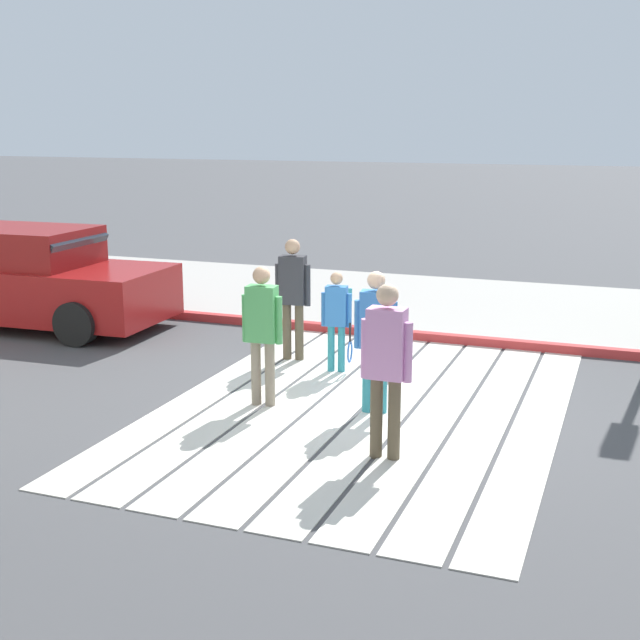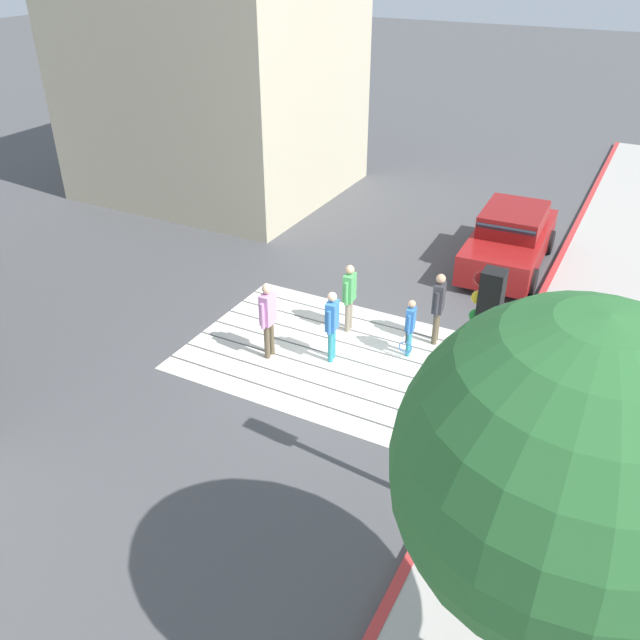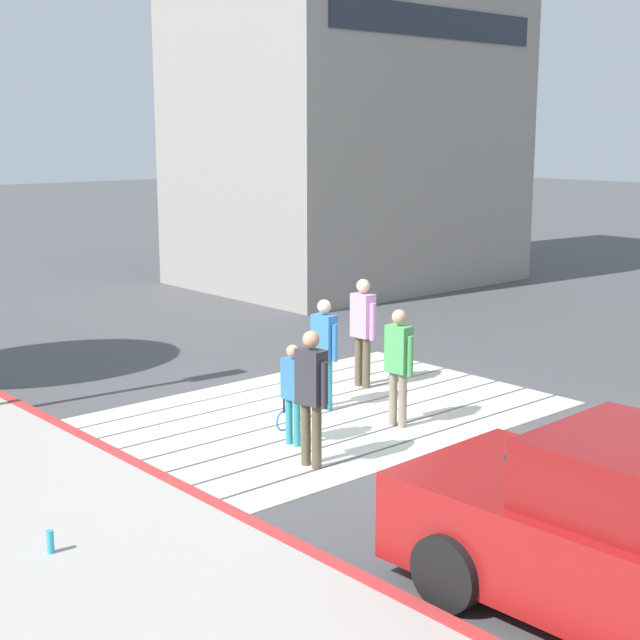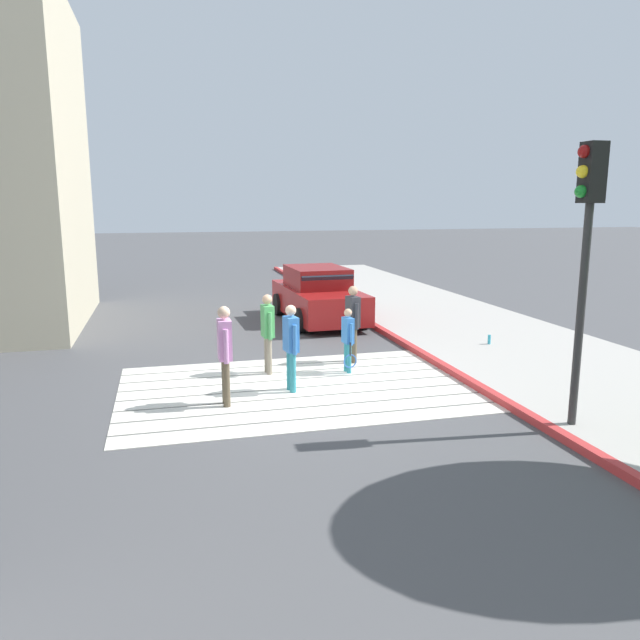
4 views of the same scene
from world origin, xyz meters
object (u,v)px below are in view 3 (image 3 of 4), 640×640
Objects in this scene: water_bottle at (50,542)px; pedestrian_adult_side at (399,359)px; pedestrian_adult_trailing at (363,325)px; pedestrian_teen_behind at (324,346)px; pedestrian_child_with_racket at (292,389)px; pedestrian_adult_lead at (311,389)px.

pedestrian_adult_side is at bearing 8.13° from water_bottle.
pedestrian_adult_side is (-1.02, -1.75, -0.06)m from pedestrian_adult_trailing.
pedestrian_adult_side is at bearing -80.52° from pedestrian_teen_behind.
pedestrian_teen_behind is at bearing 34.35° from pedestrian_child_with_racket.
pedestrian_teen_behind is at bearing -158.63° from pedestrian_adult_trailing.
pedestrian_teen_behind reaches higher than pedestrian_child_with_racket.
pedestrian_adult_lead is 2.39m from pedestrian_teen_behind.
pedestrian_adult_side reaches higher than pedestrian_teen_behind.
water_bottle is 3.58m from pedestrian_adult_lead.
pedestrian_teen_behind is (-0.21, 1.27, -0.01)m from pedestrian_adult_side.
pedestrian_teen_behind is at bearing 99.48° from pedestrian_adult_side.
pedestrian_child_with_racket is (-1.57, 0.34, -0.20)m from pedestrian_adult_side.
pedestrian_adult_side is (1.91, 0.41, -0.03)m from pedestrian_adult_lead.
pedestrian_adult_lead is at bearing -135.22° from pedestrian_teen_behind.
pedestrian_adult_lead reaches higher than water_bottle.
pedestrian_teen_behind is 1.22× the size of pedestrian_child_with_racket.
pedestrian_child_with_racket is (3.82, 1.11, 0.52)m from water_bottle.
water_bottle is 6.94m from pedestrian_adult_trailing.
pedestrian_adult_trailing is at bearing 28.57° from pedestrian_child_with_racket.
pedestrian_adult_trailing is (2.93, 2.16, 0.03)m from pedestrian_adult_lead.
pedestrian_adult_trailing is at bearing 59.74° from pedestrian_adult_side.
pedestrian_teen_behind is (5.18, 2.04, 0.71)m from water_bottle.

